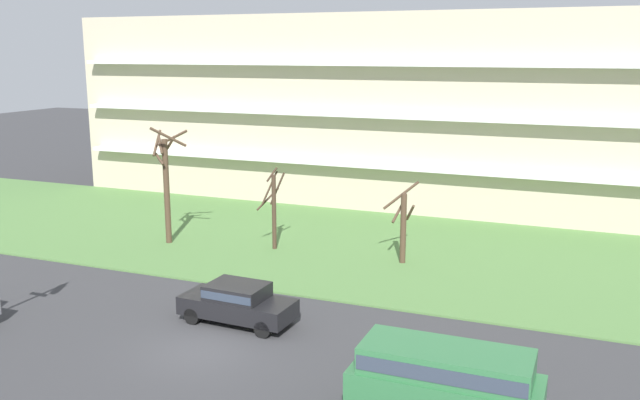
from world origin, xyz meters
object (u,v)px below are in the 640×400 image
tree_center (403,224)px  van_green_center_right (445,382)px  tree_far_left (167,181)px  sedan_black_near_left (237,302)px  tree_left (274,207)px

tree_center → van_green_center_right: tree_center is taller
tree_center → tree_far_left: bearing=-173.9°
sedan_black_near_left → van_green_center_right: van_green_center_right is taller
tree_far_left → tree_center: (12.58, 1.35, -1.47)m
tree_left → tree_center: size_ratio=1.10×
tree_far_left → tree_center: 12.74m
tree_left → van_green_center_right: (11.98, -14.03, -0.89)m
tree_far_left → sedan_black_near_left: tree_far_left is taller
tree_left → van_green_center_right: bearing=-49.5°
tree_far_left → sedan_black_near_left: size_ratio=1.44×
tree_center → sedan_black_near_left: bearing=-111.3°
tree_center → van_green_center_right: bearing=-70.2°
sedan_black_near_left → van_green_center_right: (8.90, -4.50, 0.52)m
sedan_black_near_left → van_green_center_right: 9.99m
tree_center → sedan_black_near_left: (-3.79, -9.73, -1.11)m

